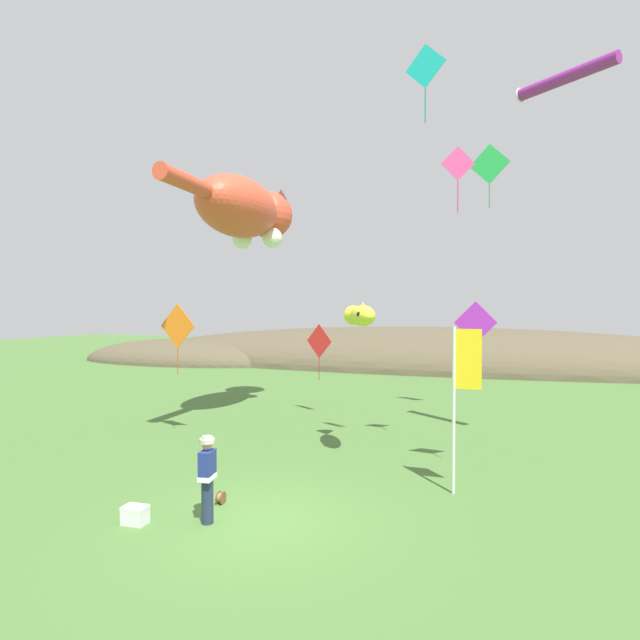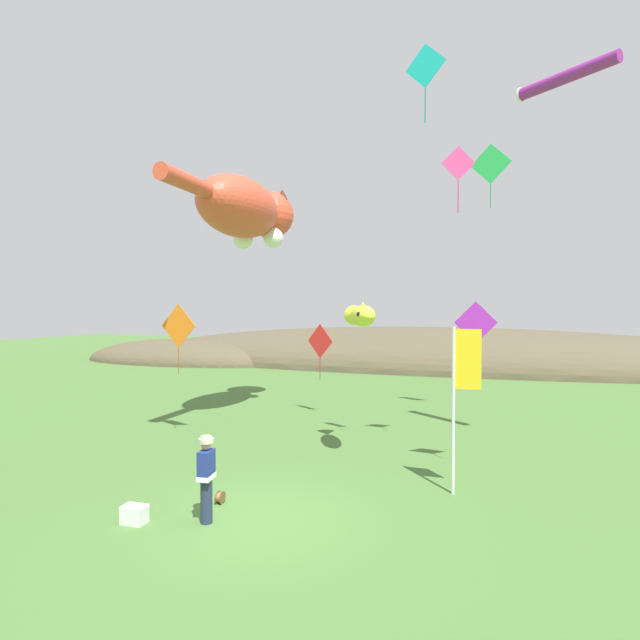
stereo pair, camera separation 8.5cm
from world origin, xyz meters
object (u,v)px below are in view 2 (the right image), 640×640
kite_spool (220,497)px  kite_diamond_pink (458,164)px  kite_diamond_teal (425,67)px  picnic_cooler (134,514)px  kite_diamond_orange (178,326)px  kite_tube_streamer (565,77)px  kite_diamond_green (491,164)px  kite_diamond_violet (476,323)px  kite_fish_windsock (361,315)px  kite_giant_cat (247,211)px  kite_diamond_red (320,341)px  festival_banner_pole (461,385)px  festival_attendant (206,476)px

kite_spool → kite_diamond_pink: kite_diamond_pink is taller
kite_diamond_teal → picnic_cooler: bearing=-135.8°
kite_spool → kite_diamond_orange: (-4.39, 4.80, 3.62)m
kite_tube_streamer → kite_diamond_green: bearing=114.4°
kite_diamond_violet → kite_diamond_pink: kite_diamond_pink is taller
kite_spool → kite_diamond_green: (5.66, 10.29, 9.68)m
kite_fish_windsock → kite_diamond_teal: 6.80m
kite_spool → kite_fish_windsock: bearing=63.3°
kite_diamond_green → kite_diamond_pink: (-0.86, -5.42, -1.40)m
picnic_cooler → kite_diamond_green: bearing=60.0°
picnic_cooler → kite_diamond_green: (6.78, 11.75, 9.63)m
kite_diamond_pink → kite_diamond_orange: 10.31m
kite_giant_cat → kite_diamond_teal: (7.65, -4.81, 2.35)m
kite_spool → kite_diamond_red: size_ratio=0.12×
kite_diamond_green → kite_diamond_orange: size_ratio=1.00×
kite_tube_streamer → kite_diamond_green: 4.87m
kite_tube_streamer → kite_giant_cat: bearing=167.9°
festival_banner_pole → kite_fish_windsock: 3.84m
picnic_cooler → festival_banner_pole: size_ratio=0.13×
kite_diamond_teal → kite_fish_windsock: bearing=159.3°
picnic_cooler → kite_diamond_orange: kite_diamond_orange is taller
festival_banner_pole → kite_diamond_violet: kite_diamond_violet is taller
kite_diamond_violet → kite_diamond_orange: size_ratio=0.84×
kite_diamond_green → kite_diamond_orange: bearing=-151.4°
kite_tube_streamer → kite_diamond_red: kite_tube_streamer is taller
kite_spool → kite_giant_cat: bearing=113.4°
kite_diamond_orange → festival_banner_pole: bearing=-14.9°
picnic_cooler → kite_diamond_pink: 11.95m
kite_spool → festival_banner_pole: festival_banner_pole is taller
festival_banner_pole → kite_diamond_pink: 6.39m
picnic_cooler → kite_diamond_pink: (5.92, 6.33, 8.23)m
festival_banner_pole → kite_diamond_teal: (-1.00, 1.26, 8.07)m
kite_spool → kite_fish_windsock: (2.14, 4.27, 4.02)m
festival_attendant → kite_diamond_violet: 7.70m
kite_fish_windsock → kite_diamond_green: 8.98m
picnic_cooler → kite_diamond_red: 11.35m
festival_banner_pole → kite_tube_streamer: (2.59, 3.67, 8.31)m
kite_giant_cat → festival_attendant: bearing=-67.5°
kite_diamond_red → kite_diamond_green: size_ratio=0.95×
kite_diamond_orange → kite_diamond_teal: bearing=-8.4°
kite_diamond_orange → kite_diamond_red: bearing=53.5°
kite_diamond_green → kite_diamond_red: bearing=-173.4°
kite_diamond_green → kite_diamond_teal: bearing=-103.6°
kite_giant_cat → kite_diamond_teal: size_ratio=4.42×
kite_diamond_red → kite_diamond_orange: 5.92m
kite_diamond_pink → festival_attendant: bearing=-128.0°
kite_spool → kite_diamond_pink: (4.80, 4.86, 8.28)m
kite_giant_cat → kite_tube_streamer: bearing=-12.1°
festival_attendant → kite_fish_windsock: kite_fish_windsock is taller
kite_spool → kite_diamond_green: kite_diamond_green is taller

